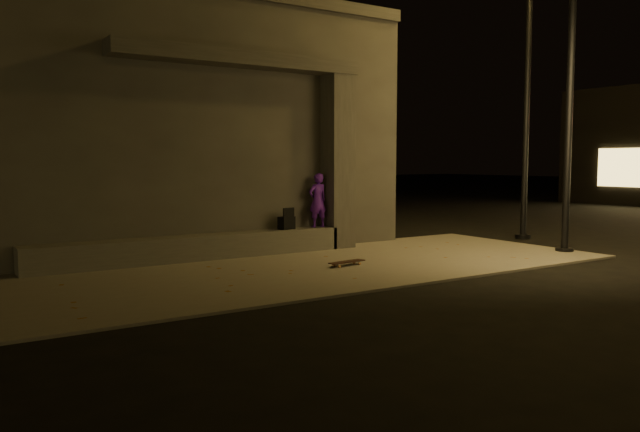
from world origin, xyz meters
TOP-DOWN VIEW (x-y plane):
  - ground at (0.00, 0.00)m, footprint 120.00×120.00m
  - sidewalk at (0.00, 2.00)m, footprint 11.00×4.40m
  - building at (-1.00, 6.49)m, footprint 9.00×5.10m
  - ledge at (-1.50, 3.75)m, footprint 6.00×0.55m
  - column at (1.70, 3.75)m, footprint 0.55×0.55m
  - canopy at (-0.50, 3.80)m, footprint 5.00×0.70m
  - skateboarder at (1.20, 3.75)m, footprint 0.41×0.27m
  - backpack at (0.45, 3.75)m, footprint 0.35×0.26m
  - skateboard at (0.47, 1.66)m, footprint 0.74×0.28m
  - street_lamp_0 at (5.24, 0.75)m, footprint 0.36×0.36m
  - street_lamp_2 at (6.42, 2.75)m, footprint 0.36×0.36m

SIDE VIEW (x-z plane):
  - ground at x=0.00m, z-range 0.00..0.00m
  - sidewalk at x=0.00m, z-range 0.00..0.04m
  - skateboard at x=0.47m, z-range 0.07..0.14m
  - ledge at x=-1.50m, z-range 0.04..0.49m
  - backpack at x=0.45m, z-range 0.42..0.86m
  - skateboarder at x=1.20m, z-range 0.49..1.61m
  - column at x=1.70m, z-range 0.04..3.64m
  - building at x=-1.00m, z-range -0.01..5.22m
  - canopy at x=-0.50m, z-range 3.64..3.92m
  - street_lamp_0 at x=5.24m, z-range 0.49..7.95m
  - street_lamp_2 at x=6.42m, z-range 0.50..8.21m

